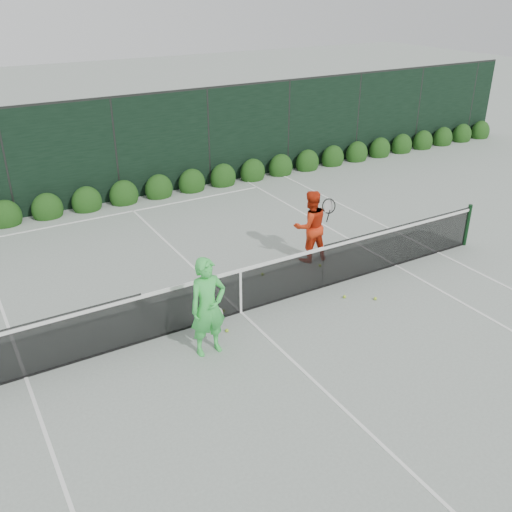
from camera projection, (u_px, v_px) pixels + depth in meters
ground at (241, 312)px, 11.40m from camera, size 80.00×80.00×0.00m
tennis_net at (239, 289)px, 11.16m from camera, size 12.90×0.10×1.07m
player_woman at (208, 307)px, 9.82m from camera, size 0.69×0.44×1.84m
player_man at (310, 226)px, 13.17m from camera, size 0.94×0.75×1.72m
court_lines at (241, 312)px, 11.40m from camera, size 11.03×23.83×0.01m
windscreen_fence at (326, 308)px, 8.63m from camera, size 32.00×21.07×3.06m
hedge_row at (124, 196)px, 16.85m from camera, size 31.66×0.65×0.94m
tennis_balls at (294, 295)px, 11.98m from camera, size 3.29×2.18×0.07m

